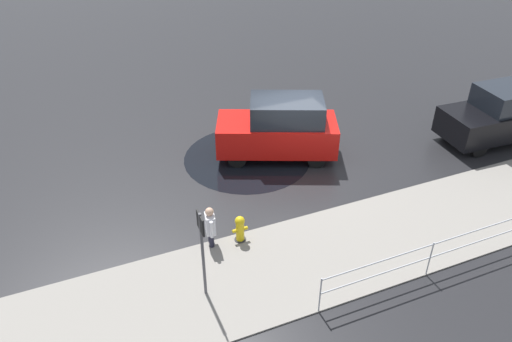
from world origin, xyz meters
TOP-DOWN VIEW (x-y plane):
  - ground_plane at (0.00, 0.00)m, footprint 60.00×60.00m
  - kerb_strip at (0.00, 4.20)m, footprint 24.00×3.20m
  - moving_hatchback at (0.24, -0.70)m, footprint 4.25×3.10m
  - parked_sedan at (-7.47, 1.28)m, footprint 4.38×1.97m
  - fire_hydrant at (3.01, 2.85)m, footprint 0.42×0.31m
  - pedestrian at (3.77, 2.72)m, footprint 0.30×0.56m
  - metal_railing at (-2.23, 5.77)m, footprint 8.99×0.04m
  - sign_post at (4.43, 4.29)m, footprint 0.07×0.44m
  - puddle_patch at (1.29, -0.95)m, footprint 4.23×4.23m

SIDE VIEW (x-z plane):
  - ground_plane at x=0.00m, z-range 0.00..0.00m
  - puddle_patch at x=1.29m, z-range 0.00..0.01m
  - kerb_strip at x=0.00m, z-range 0.00..0.04m
  - fire_hydrant at x=3.01m, z-range 0.00..0.80m
  - pedestrian at x=3.77m, z-range 0.07..1.29m
  - metal_railing at x=-2.23m, z-range 0.21..1.26m
  - parked_sedan at x=-7.47m, z-range 0.01..1.99m
  - moving_hatchback at x=0.24m, z-range 0.00..2.06m
  - sign_post at x=4.43m, z-range 0.38..2.78m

